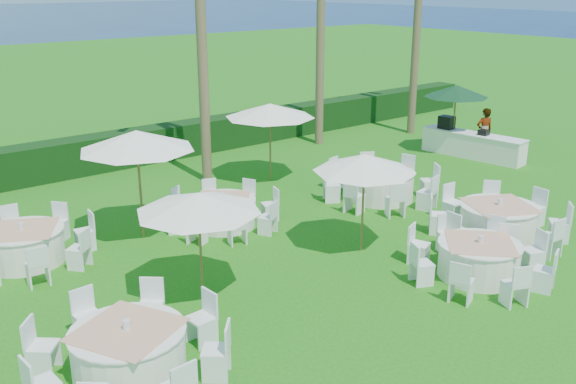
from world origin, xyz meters
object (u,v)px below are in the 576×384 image
Objects in this scene: umbrella_a at (198,202)px; umbrella_d at (270,110)px; banquet_table_f at (381,184)px; banquet_table_c at (498,220)px; buffet_table at (472,144)px; banquet_table_a at (129,351)px; banquet_table_b at (479,259)px; umbrella_c at (137,140)px; umbrella_b at (364,163)px; banquet_table_e at (223,211)px; banquet_table_d at (24,245)px; umbrella_green at (456,91)px; staff_person at (484,132)px.

umbrella_a is 8.20m from umbrella_d.
umbrella_a reaches higher than banquet_table_f.
banquet_table_c is 0.87× the size of buffet_table.
umbrella_d is (8.35, 7.20, 1.85)m from banquet_table_a.
banquet_table_b is 0.78× the size of buffet_table.
umbrella_c reaches higher than banquet_table_b.
umbrella_b is (4.24, -0.33, 0.13)m from umbrella_a.
banquet_table_a is 6.95m from umbrella_b.
umbrella_b is 5.50m from umbrella_c.
banquet_table_e is (-5.00, 4.97, -0.05)m from banquet_table_c.
banquet_table_d is 4.91m from umbrella_a.
umbrella_c reaches higher than banquet_table_c.
banquet_table_e is 1.19× the size of umbrella_a.
banquet_table_e is 1.05× the size of umbrella_d.
banquet_table_a reaches higher than banquet_table_b.
banquet_table_c is 1.19× the size of umbrella_d.
umbrella_c is 13.11m from buffet_table.
banquet_table_f is 1.36× the size of umbrella_green.
banquet_table_b is 10.26m from banquet_table_d.
buffet_table is at bearing 21.27° from umbrella_b.
banquet_table_e is 4.33m from umbrella_a.
banquet_table_c is 7.84m from umbrella_d.
banquet_table_c is 0.99× the size of banquet_table_f.
staff_person is at bearing -16.57° from umbrella_d.
umbrella_a is 0.64× the size of buffet_table.
umbrella_a is 0.99× the size of umbrella_green.
banquet_table_c is 1.94× the size of staff_person.
umbrella_b is (-3.15, -2.37, 1.73)m from banquet_table_f.
umbrella_c is (2.82, -0.33, 2.10)m from banquet_table_d.
umbrella_c is (2.88, 5.29, 2.08)m from banquet_table_a.
banquet_table_c is 1.42× the size of umbrella_b.
banquet_table_c is at bearing -25.09° from umbrella_b.
banquet_table_d is at bearing 89.35° from banquet_table_a.
banquet_table_e is 11.13m from umbrella_green.
staff_person is (9.82, 3.53, -1.31)m from umbrella_b.
umbrella_d is at bearing 10.76° from banquet_table_d.
banquet_table_c is 4.02m from umbrella_b.
banquet_table_a is 6.79m from banquet_table_e.
umbrella_green reaches higher than umbrella_d.
umbrella_b is 0.61× the size of buffet_table.
banquet_table_c is 9.19m from umbrella_c.
banquet_table_f reaches higher than banquet_table_c.
banquet_table_e is at bearing 43.79° from banquet_table_a.
staff_person is (16.36, -0.83, 0.45)m from banquet_table_d.
umbrella_d reaches higher than banquet_table_c.
umbrella_b reaches higher than staff_person.
umbrella_c is at bearing 141.56° from banquet_table_c.
banquet_table_e is at bearing -174.65° from umbrella_green.
banquet_table_d is at bearing 169.18° from banquet_table_e.
umbrella_b reaches higher than banquet_table_e.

